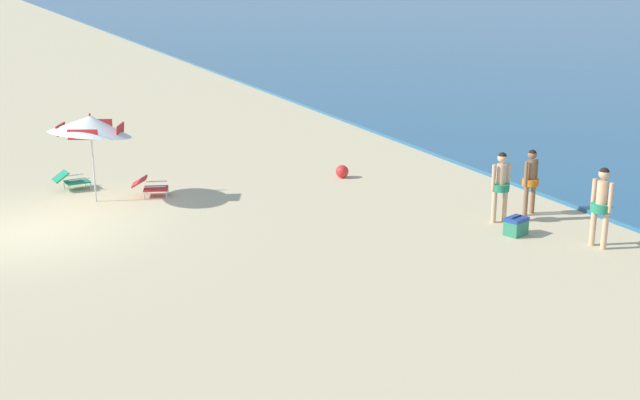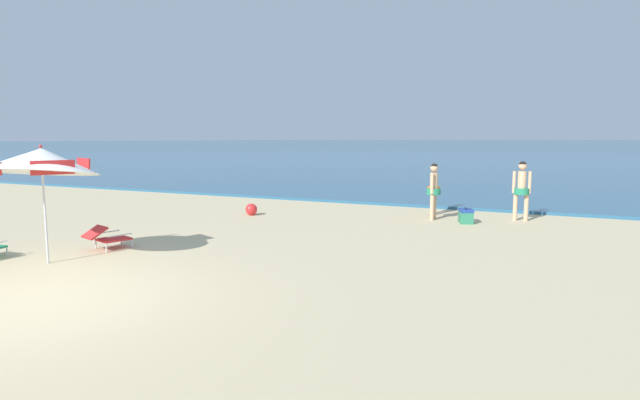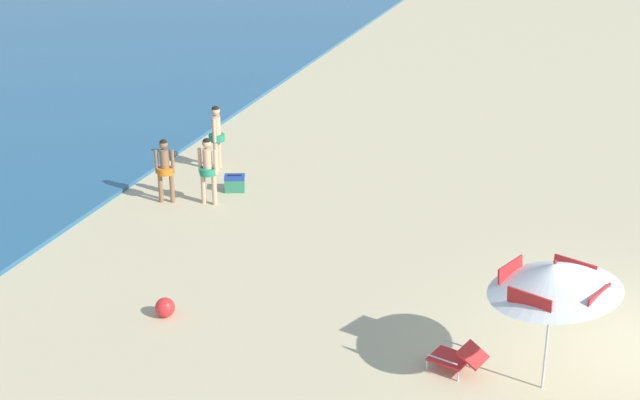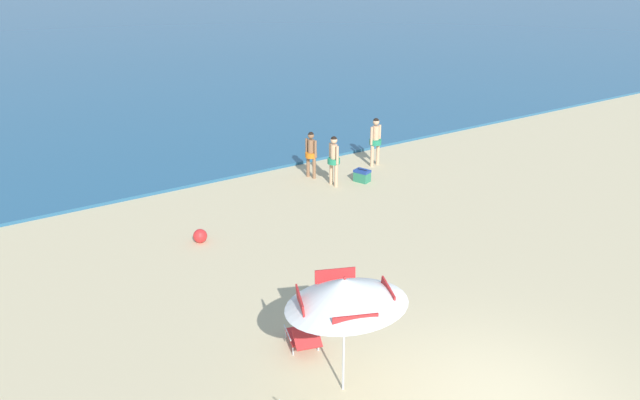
{
  "view_description": "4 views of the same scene",
  "coord_description": "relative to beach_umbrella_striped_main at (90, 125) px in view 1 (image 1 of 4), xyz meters",
  "views": [
    {
      "loc": [
        18.0,
        -0.8,
        5.43
      ],
      "look_at": [
        2.09,
        6.08,
        0.6
      ],
      "focal_mm": 44.92,
      "sensor_mm": 36.0,
      "label": 1
    },
    {
      "loc": [
        6.6,
        -4.55,
        2.35
      ],
      "look_at": [
        1.93,
        5.45,
        1.0
      ],
      "focal_mm": 28.27,
      "sensor_mm": 36.0,
      "label": 2
    },
    {
      "loc": [
        -14.72,
        1.23,
        8.08
      ],
      "look_at": [
        1.69,
        6.64,
        1.18
      ],
      "focal_mm": 50.95,
      "sensor_mm": 36.0,
      "label": 3
    },
    {
      "loc": [
        -7.03,
        -5.21,
        7.06
      ],
      "look_at": [
        1.25,
        7.42,
        0.85
      ],
      "focal_mm": 34.3,
      "sensor_mm": 36.0,
      "label": 4
    }
  ],
  "objects": [
    {
      "name": "ground_plane",
      "position": [
        2.02,
        -1.72,
        -1.94
      ],
      "size": [
        800.0,
        800.0,
        0.0
      ],
      "primitive_type": "plane",
      "color": "#CCB78C"
    },
    {
      "name": "person_wading_in",
      "position": [
        5.46,
        8.27,
        -1.0
      ],
      "size": [
        0.4,
        0.49,
        1.64
      ],
      "color": "#D8A87F",
      "rests_on": "ground"
    },
    {
      "name": "cooler_box",
      "position": [
        6.43,
        8.03,
        -1.74
      ],
      "size": [
        0.5,
        0.58,
        0.43
      ],
      "color": "#2D7F5B",
      "rests_on": "ground"
    },
    {
      "name": "beach_umbrella_striped_main",
      "position": [
        0.0,
        0.0,
        0.0
      ],
      "size": [
        2.56,
        2.59,
        2.31
      ],
      "color": "silver",
      "rests_on": "ground"
    },
    {
      "name": "person_standing_near_shore",
      "position": [
        5.24,
        9.27,
        -1.04
      ],
      "size": [
        0.38,
        0.45,
        1.57
      ],
      "color": "#8C6042",
      "rests_on": "ground"
    },
    {
      "name": "lounge_chair_beside_umbrella",
      "position": [
        -1.45,
        -0.42,
        -1.68
      ],
      "size": [
        0.66,
        0.97,
        0.53
      ],
      "color": "#1E7F56",
      "rests_on": "ground"
    },
    {
      "name": "lounge_chair_under_umbrella",
      "position": [
        0.05,
        1.36,
        -1.67
      ],
      "size": [
        0.77,
        1.0,
        0.52
      ],
      "color": "red",
      "rests_on": "ground"
    },
    {
      "name": "beach_ball",
      "position": [
        0.21,
        6.73,
        -1.76
      ],
      "size": [
        0.36,
        0.36,
        0.36
      ],
      "primitive_type": "sphere",
      "color": "red",
      "rests_on": "ground"
    },
    {
      "name": "person_standing_beside",
      "position": [
        7.78,
        9.09,
        -0.96
      ],
      "size": [
        0.5,
        0.42,
        1.71
      ],
      "color": "#D8A87F",
      "rests_on": "ground"
    }
  ]
}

